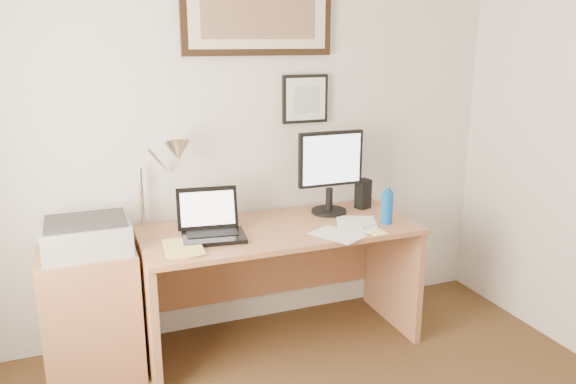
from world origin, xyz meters
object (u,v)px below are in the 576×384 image
desk (275,260)px  lcd_monitor (330,168)px  printer (87,236)px  water_bottle (387,208)px  side_cabinet (92,314)px  laptop (211,226)px  book (164,250)px

desk → lcd_monitor: bearing=8.5°
lcd_monitor → printer: lcd_monitor is taller
water_bottle → printer: 1.69m
side_cabinet → lcd_monitor: size_ratio=1.40×
side_cabinet → lcd_monitor: (1.46, 0.09, 0.68)m
laptop → printer: size_ratio=0.84×
side_cabinet → water_bottle: 1.77m
side_cabinet → water_bottle: size_ratio=3.79×
side_cabinet → printer: bearing=-23.0°
book → laptop: laptop is taller
laptop → desk: bearing=13.5°
side_cabinet → laptop: (0.66, -0.06, 0.44)m
desk → lcd_monitor: 0.66m
lcd_monitor → desk: bearing=-171.5°
water_bottle → lcd_monitor: 0.43m
book → desk: (0.69, 0.24, -0.25)m
water_bottle → lcd_monitor: size_ratio=0.37×
printer → desk: bearing=2.2°
laptop → printer: (-0.65, 0.06, 0.01)m
water_bottle → desk: water_bottle is taller
desk → water_bottle: bearing=-21.3°
lcd_monitor → water_bottle: bearing=-52.2°
book → laptop: bearing=26.0°
side_cabinet → lcd_monitor: 1.61m
printer → lcd_monitor: bearing=3.9°
printer → water_bottle: bearing=-6.9°
side_cabinet → book: 0.58m
lcd_monitor → printer: 1.47m
book → lcd_monitor: bearing=15.2°
laptop → lcd_monitor: 0.84m
water_bottle → lcd_monitor: (-0.23, 0.30, 0.19)m
side_cabinet → printer: (0.01, -0.01, 0.45)m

